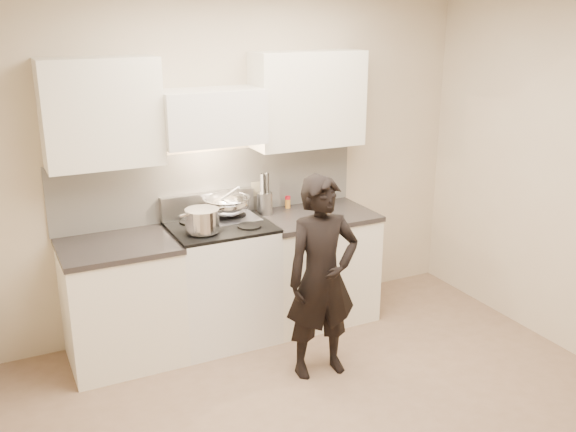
{
  "coord_description": "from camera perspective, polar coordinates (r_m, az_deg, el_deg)",
  "views": [
    {
      "loc": [
        -1.87,
        -2.95,
        2.5
      ],
      "look_at": [
        0.09,
        1.05,
        1.07
      ],
      "focal_mm": 40.0,
      "sensor_mm": 36.0,
      "label": 1
    }
  ],
  "objects": [
    {
      "name": "utensil_crock",
      "position": [
        5.19,
        -2.09,
        1.29
      ],
      "size": [
        0.13,
        0.13,
        0.33
      ],
      "color": "#B3B3B3",
      "rests_on": "counter_right"
    },
    {
      "name": "oil_glass",
      "position": [
        5.43,
        3.32,
        1.74
      ],
      "size": [
        0.09,
        0.09,
        0.16
      ],
      "color": "#A16A1E",
      "rests_on": "counter_right"
    },
    {
      "name": "stove",
      "position": [
        5.07,
        -5.89,
        -5.8
      ],
      "size": [
        0.76,
        0.65,
        0.96
      ],
      "color": "white",
      "rests_on": "ground"
    },
    {
      "name": "counter_left",
      "position": [
        4.89,
        -14.55,
        -7.41
      ],
      "size": [
        0.82,
        0.67,
        0.92
      ],
      "color": "white",
      "rests_on": "ground"
    },
    {
      "name": "spice_jar",
      "position": [
        5.36,
        -0.02,
        1.26
      ],
      "size": [
        0.05,
        0.05,
        0.1
      ],
      "color": "orange",
      "rests_on": "counter_right"
    },
    {
      "name": "ground_plane",
      "position": [
        4.3,
        5.3,
        -17.83
      ],
      "size": [
        4.0,
        4.0,
        0.0
      ],
      "primitive_type": "plane",
      "color": "#896E58"
    },
    {
      "name": "room_shell",
      "position": [
        3.89,
        2.4,
        4.42
      ],
      "size": [
        4.04,
        3.54,
        2.7
      ],
      "color": "beige",
      "rests_on": "ground"
    },
    {
      "name": "stock_pot",
      "position": [
        4.71,
        -7.63,
        -0.37
      ],
      "size": [
        0.36,
        0.28,
        0.17
      ],
      "color": "silver",
      "rests_on": "stove"
    },
    {
      "name": "counter_right",
      "position": [
        5.39,
        2.42,
        -4.41
      ],
      "size": [
        0.92,
        0.67,
        0.92
      ],
      "color": "white",
      "rests_on": "ground"
    },
    {
      "name": "person",
      "position": [
        4.48,
        3.05,
        -5.5
      ],
      "size": [
        0.56,
        0.39,
        1.46
      ],
      "primitive_type": "imported",
      "rotation": [
        0.0,
        0.0,
        -0.08
      ],
      "color": "black",
      "rests_on": "ground"
    },
    {
      "name": "wok",
      "position": [
        5.04,
        -5.5,
        1.11
      ],
      "size": [
        0.37,
        0.45,
        0.3
      ],
      "color": "silver",
      "rests_on": "stove"
    }
  ]
}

